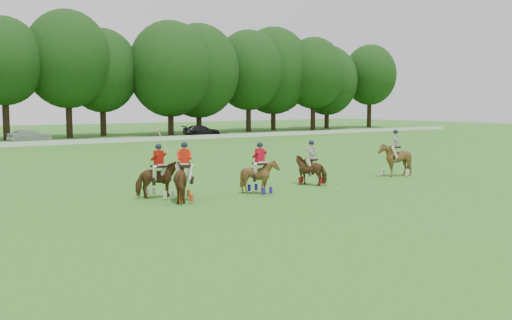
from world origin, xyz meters
TOP-DOWN VIEW (x-y plane):
  - ground at (0.00, 0.00)m, footprint 180.00×180.00m
  - tree_line at (0.26, 48.05)m, footprint 117.98×14.32m
  - boundary_rail at (0.00, 38.00)m, footprint 120.00×0.10m
  - car_mid at (0.90, 42.50)m, footprint 4.14×2.10m
  - car_right at (20.34, 42.50)m, footprint 4.74×2.65m
  - polo_red_a at (-2.79, 3.84)m, footprint 1.60×2.15m
  - polo_red_b at (-3.29, 5.10)m, footprint 1.79×1.64m
  - polo_red_c at (0.69, 3.59)m, footprint 1.24×1.39m
  - polo_stripe_a at (4.30, 4.43)m, footprint 1.50×1.79m
  - polo_stripe_b at (9.99, 4.24)m, footprint 2.11×2.16m
  - polo_ball at (4.26, 2.56)m, footprint 0.09×0.09m

SIDE VIEW (x-z plane):
  - ground at x=0.00m, z-range 0.00..0.00m
  - polo_ball at x=4.26m, z-range 0.00..0.09m
  - boundary_rail at x=0.00m, z-range 0.00..0.44m
  - car_right at x=20.34m, z-range 0.00..1.30m
  - car_mid at x=0.90m, z-range 0.00..1.30m
  - polo_stripe_a at x=4.30m, z-range -0.31..1.81m
  - polo_red_b at x=-3.29m, z-range -0.60..2.18m
  - polo_red_c at x=0.69m, z-range -0.32..1.90m
  - polo_red_a at x=-2.79m, z-range -0.32..2.03m
  - polo_stripe_b at x=9.99m, z-range -0.33..2.16m
  - tree_line at x=0.26m, z-range 0.86..15.60m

